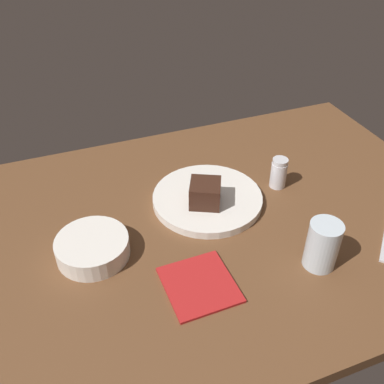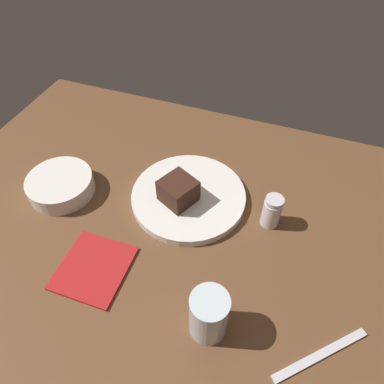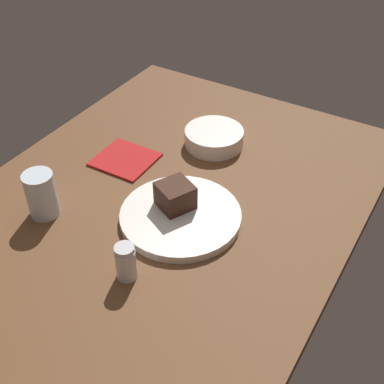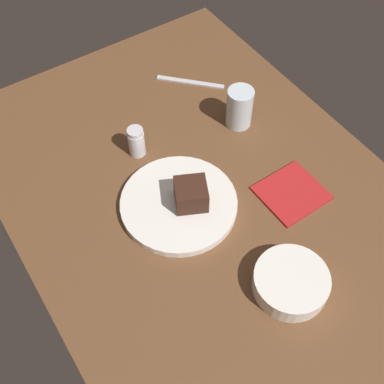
{
  "view_description": "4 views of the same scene",
  "coord_description": "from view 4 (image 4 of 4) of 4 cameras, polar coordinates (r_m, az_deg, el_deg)",
  "views": [
    {
      "loc": [
        33.04,
        69.2,
        69.98
      ],
      "look_at": [
        4.44,
        -5.56,
        8.05
      ],
      "focal_mm": 40.66,
      "sensor_mm": 36.0,
      "label": 1
    },
    {
      "loc": [
        -18.94,
        43.12,
        65.5
      ],
      "look_at": [
        -1.39,
        -5.23,
        7.62
      ],
      "focal_mm": 32.48,
      "sensor_mm": 36.0,
      "label": 2
    },
    {
      "loc": [
        -70.53,
        -51.97,
        79.94
      ],
      "look_at": [
        3.61,
        -7.46,
        8.63
      ],
      "focal_mm": 48.28,
      "sensor_mm": 36.0,
      "label": 3
    },
    {
      "loc": [
        54.42,
        -39.31,
        96.25
      ],
      "look_at": [
        -0.03,
        -3.06,
        5.72
      ],
      "focal_mm": 46.16,
      "sensor_mm": 36.0,
      "label": 4
    }
  ],
  "objects": [
    {
      "name": "salt_shaker",
      "position": [
        1.2,
        -6.45,
        5.81
      ],
      "size": [
        4.09,
        4.09,
        8.02
      ],
      "color": "silver",
      "rests_on": "dining_table"
    },
    {
      "name": "dessert_plate",
      "position": [
        1.12,
        -1.47,
        -1.46
      ],
      "size": [
        26.65,
        26.65,
        1.92
      ],
      "primitive_type": "cylinder",
      "color": "white",
      "rests_on": "dining_table"
    },
    {
      "name": "water_glass",
      "position": [
        1.26,
        5.51,
        9.69
      ],
      "size": [
        6.66,
        6.66,
        10.67
      ],
      "primitive_type": "cylinder",
      "color": "silver",
      "rests_on": "dining_table"
    },
    {
      "name": "folded_napkin",
      "position": [
        1.17,
        11.43,
        -0.09
      ],
      "size": [
        13.61,
        14.5,
        0.6
      ],
      "primitive_type": "cube",
      "rotation": [
        0.0,
        0.0,
        0.02
      ],
      "color": "#B21E1E",
      "rests_on": "dining_table"
    },
    {
      "name": "butter_knife",
      "position": [
        1.4,
        -0.2,
        12.58
      ],
      "size": [
        14.63,
        14.22,
        0.5
      ],
      "primitive_type": "cube",
      "rotation": [
        0.0,
        0.0,
        0.77
      ],
      "color": "silver",
      "rests_on": "dining_table"
    },
    {
      "name": "dining_table",
      "position": [
        1.16,
        1.26,
        -0.55
      ],
      "size": [
        120.0,
        84.0,
        3.0
      ],
      "primitive_type": "cube",
      "color": "brown",
      "rests_on": "ground"
    },
    {
      "name": "chocolate_cake_slice",
      "position": [
        1.09,
        -0.11,
        -0.27
      ],
      "size": [
        9.47,
        9.46,
        5.68
      ],
      "primitive_type": "cube",
      "rotation": [
        0.0,
        0.0,
        2.69
      ],
      "color": "#381E14",
      "rests_on": "dessert_plate"
    },
    {
      "name": "side_bowl",
      "position": [
        1.03,
        11.34,
        -10.2
      ],
      "size": [
        15.38,
        15.38,
        4.35
      ],
      "primitive_type": "cylinder",
      "color": "white",
      "rests_on": "dining_table"
    }
  ]
}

